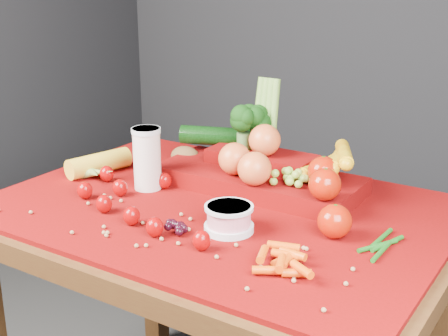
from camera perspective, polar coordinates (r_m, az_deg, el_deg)
The scene contains 12 objects.
table at distance 1.53m, azimuth -0.41°, elevation -7.15°, with size 1.10×0.80×0.75m.
red_cloth at distance 1.49m, azimuth -0.42°, elevation -3.64°, with size 1.05×0.75×0.01m, color #670305.
milk_glass at distance 1.58m, azimuth -7.05°, elevation 1.07°, with size 0.07×0.07×0.16m.
yogurt_bowl at distance 1.34m, azimuth 0.46°, elevation -4.55°, with size 0.11×0.11×0.06m.
strawberry_scatter at distance 1.47m, azimuth -8.45°, elevation -2.85°, with size 0.48×0.28×0.05m.
dark_grape_cluster at distance 1.35m, azimuth -4.35°, elevation -5.25°, with size 0.06×0.05×0.03m, color black, non-canonical shape.
soybean_scatter at distance 1.33m, azimuth -5.13°, elevation -5.97°, with size 0.84×0.24×0.01m, color #A57547, non-canonical shape.
corn_ear at distance 1.70m, azimuth -11.75°, elevation -0.16°, with size 0.22×0.25×0.06m.
potato at distance 1.74m, azimuth -3.54°, elevation 1.01°, with size 0.09×0.07×0.06m, color brown.
baby_carrot_pile at distance 1.19m, azimuth 5.43°, elevation -8.43°, with size 0.17×0.17×0.03m, color #DC4807, non-canonical shape.
green_bean_pile at distance 1.32m, azimuth 13.97°, elevation -6.74°, with size 0.14×0.12×0.01m, color #145513, non-canonical shape.
produce_mound at distance 1.57m, azimuth 3.90°, elevation 0.14°, with size 0.60×0.36×0.27m.
Camera 1 is at (0.75, -1.15, 1.32)m, focal length 50.00 mm.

